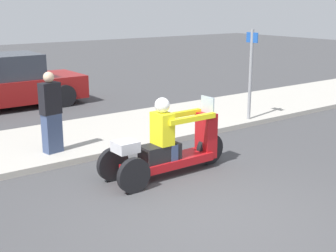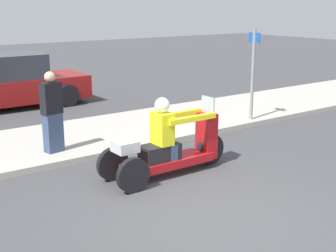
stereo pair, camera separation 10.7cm
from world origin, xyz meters
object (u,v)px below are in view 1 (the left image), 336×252
Objects in this scene: parked_car_lot_right at (1,83)px; street_sign at (251,71)px; motorcycle_trike at (168,148)px; spectator_with_child at (51,114)px.

street_sign is at bearing -51.19° from parked_car_lot_right.
spectator_with_child is (-1.25, 2.06, 0.38)m from motorcycle_trike.
spectator_with_child is at bearing 121.22° from motorcycle_trike.
parked_car_lot_right is at bearing 82.99° from spectator_with_child.
motorcycle_trike is at bearing -84.97° from parked_car_lot_right.
motorcycle_trike is 7.15m from parked_car_lot_right.
spectator_with_child reaches higher than parked_car_lot_right.
street_sign reaches higher than motorcycle_trike.
parked_car_lot_right is 6.99m from street_sign.
street_sign is at bearing 24.31° from motorcycle_trike.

